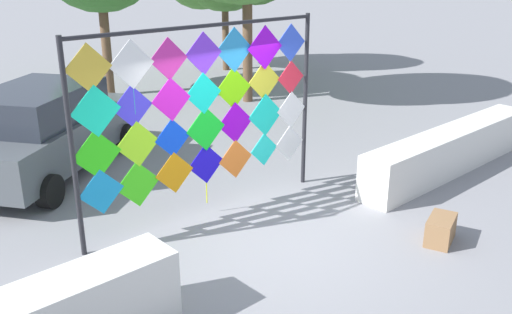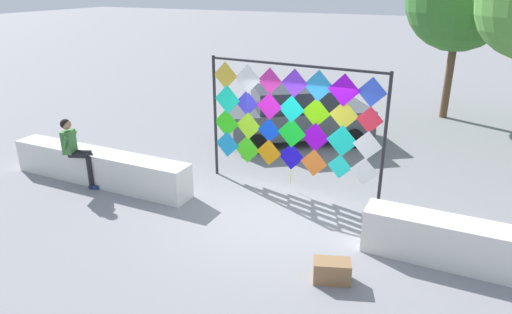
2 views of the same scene
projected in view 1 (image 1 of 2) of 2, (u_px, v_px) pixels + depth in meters
ground at (273, 241)px, 7.91m from camera, size 120.00×120.00×0.00m
plaza_ledge_right at (451, 150)px, 10.34m from camera, size 4.78×0.61×0.79m
kite_display_rack at (203, 106)px, 8.14m from camera, size 4.09×0.31×2.91m
parked_car at (43, 130)px, 10.10m from camera, size 4.40×3.84×1.61m
cardboard_box_large at (441, 230)px, 7.83m from camera, size 0.66×0.51×0.36m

